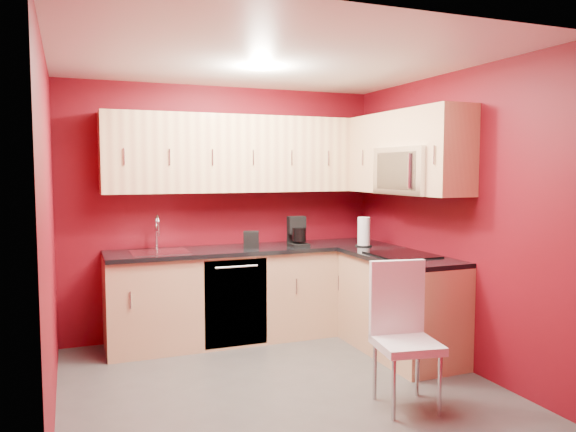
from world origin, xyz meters
TOP-DOWN VIEW (x-y plane):
  - floor at (0.00, 0.00)m, footprint 3.20×3.20m
  - ceiling at (0.00, 0.00)m, footprint 3.20×3.20m
  - wall_back at (0.00, 1.50)m, footprint 3.20×0.00m
  - wall_front at (0.00, -1.50)m, footprint 3.20×0.00m
  - wall_left at (-1.60, 0.00)m, footprint 0.00×3.00m
  - wall_right at (1.60, 0.00)m, footprint 0.00×3.00m
  - base_cabinets_back at (0.20, 1.20)m, footprint 2.80×0.60m
  - base_cabinets_right at (1.30, 0.25)m, footprint 0.60×1.30m
  - countertop_back at (0.20, 1.19)m, footprint 2.80×0.63m
  - countertop_right at (1.29, 0.23)m, footprint 0.63×1.27m
  - upper_cabinets_back at (0.20, 1.32)m, footprint 2.80×0.35m
  - upper_cabinets_right at (1.42, 0.44)m, footprint 0.35×1.55m
  - microwave at (1.39, 0.20)m, footprint 0.42×0.76m
  - cooktop at (1.28, 0.20)m, footprint 0.50×0.55m
  - sink at (-0.70, 1.20)m, footprint 0.52×0.42m
  - dishwasher_front at (-0.05, 0.91)m, footprint 0.60×0.02m
  - downlight at (0.00, 0.30)m, footprint 0.20×0.20m
  - coffee_maker at (0.65, 1.10)m, footprint 0.19×0.24m
  - napkin_holder at (0.18, 1.15)m, footprint 0.19×0.19m
  - paper_towel at (1.26, 0.85)m, footprint 0.19×0.19m
  - dining_chair at (0.70, -0.77)m, footprint 0.48×0.49m

SIDE VIEW (x-z plane):
  - floor at x=0.00m, z-range 0.00..0.00m
  - base_cabinets_back at x=0.20m, z-range 0.00..0.87m
  - base_cabinets_right at x=1.30m, z-range 0.00..0.87m
  - dishwasher_front at x=-0.05m, z-range 0.03..0.84m
  - dining_chair at x=0.70m, z-range 0.00..1.02m
  - countertop_back at x=0.20m, z-range 0.87..0.91m
  - countertop_right at x=1.29m, z-range 0.87..0.91m
  - cooktop at x=1.28m, z-range 0.91..0.92m
  - sink at x=-0.70m, z-range 0.77..1.12m
  - napkin_holder at x=0.18m, z-range 0.91..1.07m
  - paper_towel at x=1.26m, z-range 0.91..1.20m
  - coffee_maker at x=0.65m, z-range 0.91..1.20m
  - wall_back at x=0.00m, z-range -0.35..2.85m
  - wall_front at x=0.00m, z-range -0.35..2.85m
  - wall_left at x=-1.60m, z-range -0.25..2.75m
  - wall_right at x=1.60m, z-range -0.25..2.75m
  - microwave at x=1.39m, z-range 1.45..1.87m
  - upper_cabinets_back at x=0.20m, z-range 1.45..2.20m
  - upper_cabinets_right at x=1.42m, z-range 1.51..2.26m
  - downlight at x=0.00m, z-range 2.48..2.49m
  - ceiling at x=0.00m, z-range 2.50..2.50m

